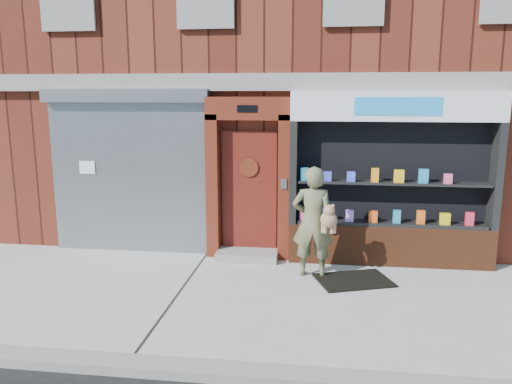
# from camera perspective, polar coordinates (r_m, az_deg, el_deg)

# --- Properties ---
(ground) EXTENTS (80.00, 80.00, 0.00)m
(ground) POSITION_cam_1_polar(r_m,az_deg,el_deg) (7.49, 2.88, -12.07)
(ground) COLOR #9E9E99
(ground) RESTS_ON ground
(curb) EXTENTS (60.00, 0.30, 0.12)m
(curb) POSITION_cam_1_polar(r_m,az_deg,el_deg) (5.55, 0.98, -20.22)
(curb) COLOR gray
(curb) RESTS_ON ground
(building) EXTENTS (12.00, 8.16, 8.00)m
(building) POSITION_cam_1_polar(r_m,az_deg,el_deg) (12.91, 5.29, 15.78)
(building) COLOR #4F1B12
(building) RESTS_ON ground
(shutter_bay) EXTENTS (3.10, 0.30, 3.04)m
(shutter_bay) POSITION_cam_1_polar(r_m,az_deg,el_deg) (9.55, -14.32, 3.40)
(shutter_bay) COLOR gray
(shutter_bay) RESTS_ON ground
(red_door_bay) EXTENTS (1.52, 0.58, 2.90)m
(red_door_bay) POSITION_cam_1_polar(r_m,az_deg,el_deg) (8.94, -0.86, 1.55)
(red_door_bay) COLOR #5A1C0F
(red_door_bay) RESTS_ON ground
(pharmacy_bay) EXTENTS (3.50, 0.41, 3.00)m
(pharmacy_bay) POSITION_cam_1_polar(r_m,az_deg,el_deg) (8.90, 15.21, 0.55)
(pharmacy_bay) COLOR brown
(pharmacy_bay) RESTS_ON ground
(woman) EXTENTS (0.73, 0.53, 1.82)m
(woman) POSITION_cam_1_polar(r_m,az_deg,el_deg) (8.14, 6.58, -3.39)
(woman) COLOR #626442
(woman) RESTS_ON ground
(doormat) EXTENTS (1.35, 1.14, 0.03)m
(doormat) POSITION_cam_1_polar(r_m,az_deg,el_deg) (8.26, 11.09, -9.87)
(doormat) COLOR black
(doormat) RESTS_ON ground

